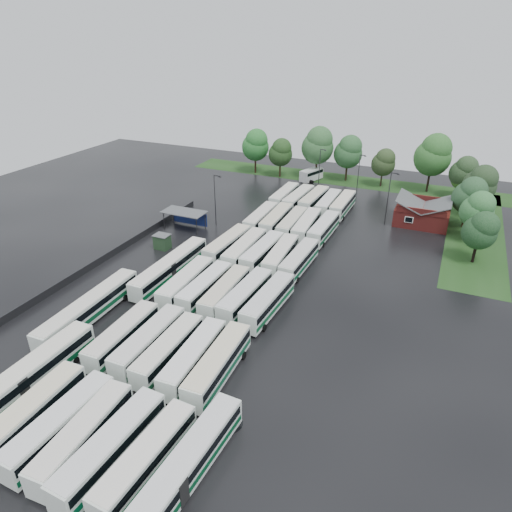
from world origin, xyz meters
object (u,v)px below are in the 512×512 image
at_px(brick_building, 422,215).
at_px(artic_bus_west_a, 23,381).
at_px(minibus, 311,174).
at_px(artic_bus_east, 178,478).

bearing_deg(brick_building, artic_bus_west_a, -116.59).
relative_size(artic_bus_west_a, minibus, 2.60).
height_order(brick_building, artic_bus_east, brick_building).
height_order(artic_bus_west_a, artic_bus_east, artic_bus_west_a).
height_order(brick_building, artic_bus_west_a, brick_building).
bearing_deg(brick_building, artic_bus_east, -99.87).
relative_size(brick_building, minibus, 1.42).
height_order(artic_bus_west_a, minibus, artic_bus_west_a).
xyz_separation_m(brick_building, artic_bus_west_a, (-33.00, -65.92, 0.03)).
relative_size(brick_building, artic_bus_east, 0.57).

